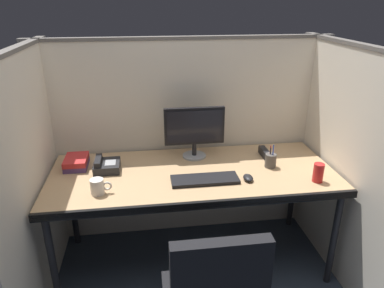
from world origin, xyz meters
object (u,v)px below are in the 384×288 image
object	(u,v)px
monitor_center	(194,129)
pen_cup	(271,160)
computer_mouse	(248,178)
coffee_mug	(98,187)
soda_can	(318,173)
book_stack	(76,162)
red_stapler	(264,153)
keyboard_main	(205,180)
desk_phone	(106,166)
desk	(193,179)

from	to	relation	value
monitor_center	pen_cup	xyz separation A→B (m)	(0.49, -0.24, -0.17)
computer_mouse	coffee_mug	distance (m)	0.93
soda_can	computer_mouse	bearing A→B (deg)	170.14
pen_cup	soda_can	distance (m)	0.33
monitor_center	book_stack	bearing A→B (deg)	-176.08
coffee_mug	red_stapler	size ratio (longest dim) A/B	0.84
keyboard_main	book_stack	bearing A→B (deg)	158.83
red_stapler	book_stack	size ratio (longest dim) A/B	0.70
coffee_mug	book_stack	distance (m)	0.43
coffee_mug	book_stack	world-z (taller)	coffee_mug
desk_phone	book_stack	world-z (taller)	desk_phone
desk	monitor_center	world-z (taller)	monitor_center
computer_mouse	desk_phone	bearing A→B (deg)	163.21
monitor_center	keyboard_main	bearing A→B (deg)	-88.15
desk	red_stapler	size ratio (longest dim) A/B	12.67
desk_phone	soda_can	size ratio (longest dim) A/B	1.56
red_stapler	pen_cup	world-z (taller)	pen_cup
desk	book_stack	size ratio (longest dim) A/B	8.87
monitor_center	pen_cup	distance (m)	0.57
red_stapler	coffee_mug	bearing A→B (deg)	-161.46
coffee_mug	pen_cup	distance (m)	1.16
keyboard_main	book_stack	xyz separation A→B (m)	(-0.84, 0.33, 0.03)
monitor_center	book_stack	world-z (taller)	monitor_center
monitor_center	pen_cup	bearing A→B (deg)	-25.98
desk	desk_phone	world-z (taller)	desk_phone
keyboard_main	coffee_mug	xyz separation A→B (m)	(-0.66, -0.07, 0.04)
desk	book_stack	world-z (taller)	book_stack
pen_cup	keyboard_main	bearing A→B (deg)	-163.63
computer_mouse	red_stapler	size ratio (longest dim) A/B	0.64
pen_cup	soda_can	size ratio (longest dim) A/B	1.38
computer_mouse	coffee_mug	xyz separation A→B (m)	(-0.93, -0.04, 0.03)
monitor_center	red_stapler	xyz separation A→B (m)	(0.51, -0.06, -0.19)
desk	desk_phone	xyz separation A→B (m)	(-0.58, 0.12, 0.08)
desk	pen_cup	distance (m)	0.55
desk	coffee_mug	world-z (taller)	coffee_mug
red_stapler	monitor_center	bearing A→B (deg)	173.10
desk	keyboard_main	bearing A→B (deg)	-66.98
coffee_mug	soda_can	distance (m)	1.36
keyboard_main	book_stack	distance (m)	0.90
keyboard_main	computer_mouse	world-z (taller)	computer_mouse
monitor_center	book_stack	distance (m)	0.85
keyboard_main	computer_mouse	xyz separation A→B (m)	(0.28, -0.03, 0.01)
pen_cup	desk	bearing A→B (deg)	-178.91
desk	pen_cup	bearing A→B (deg)	1.09
pen_cup	monitor_center	bearing A→B (deg)	154.02
desk	desk_phone	size ratio (longest dim) A/B	10.00
computer_mouse	monitor_center	bearing A→B (deg)	125.23
computer_mouse	soda_can	world-z (taller)	soda_can
soda_can	red_stapler	bearing A→B (deg)	116.41
desk	book_stack	bearing A→B (deg)	166.10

